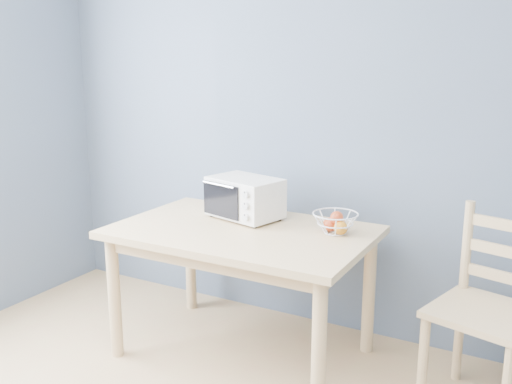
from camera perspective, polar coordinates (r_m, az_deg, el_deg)
The scene contains 5 objects.
room at distance 1.60m, azimuth -23.13°, elevation -0.97°, with size 4.01×4.51×2.61m.
dining_table at distance 3.18m, azimuth -1.37°, elevation -5.43°, with size 1.40×0.90×0.75m.
toaster_oven at distance 3.33m, azimuth -1.33°, elevation -0.49°, with size 0.47×0.38×0.24m.
fruit_basket at distance 3.07m, azimuth 8.01°, elevation -3.01°, with size 0.32×0.32×0.12m.
dining_chair at distance 2.97m, azimuth 22.25°, elevation -11.29°, with size 0.56×0.56×0.98m.
Camera 1 is at (1.24, -0.95, 1.66)m, focal length 40.00 mm.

